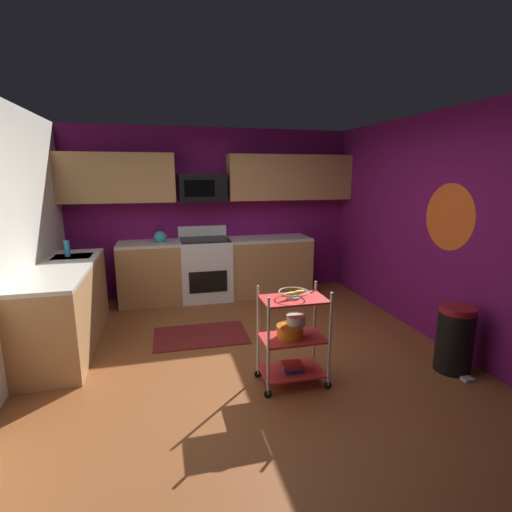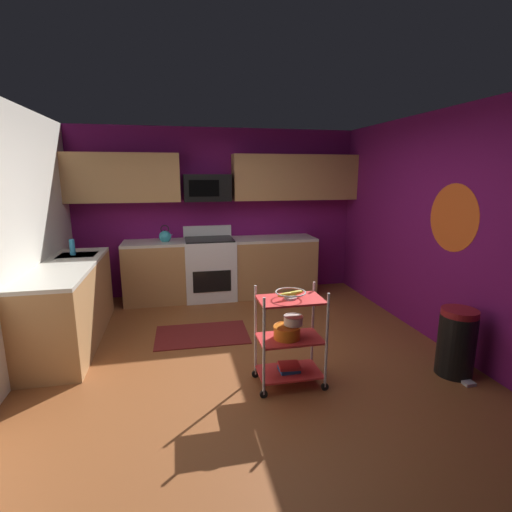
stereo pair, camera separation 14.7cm
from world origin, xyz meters
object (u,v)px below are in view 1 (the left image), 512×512
at_px(rolling_cart, 293,338).
at_px(trash_can, 455,339).
at_px(fruit_bowl, 294,293).
at_px(oven_range, 205,268).
at_px(mixing_bowl_small, 296,319).
at_px(book_stack, 292,367).
at_px(microwave, 202,188).
at_px(dish_soap_bottle, 67,248).
at_px(mixing_bowl_large, 290,331).
at_px(kettle, 160,237).

xyz_separation_m(rolling_cart, trash_can, (1.62, -0.16, -0.12)).
relative_size(rolling_cart, fruit_bowl, 3.36).
bearing_deg(oven_range, mixing_bowl_small, -79.15).
xyz_separation_m(fruit_bowl, book_stack, (0.00, 0.00, -0.71)).
bearing_deg(trash_can, rolling_cart, 174.33).
distance_m(oven_range, microwave, 1.23).
relative_size(fruit_bowl, trash_can, 0.41).
bearing_deg(fruit_bowl, mixing_bowl_small, 28.69).
xyz_separation_m(mixing_bowl_small, dish_soap_bottle, (-2.26, 1.90, 0.40)).
height_order(mixing_bowl_large, kettle, kettle).
bearing_deg(oven_range, book_stack, -79.98).
xyz_separation_m(oven_range, book_stack, (0.47, -2.68, -0.31)).
bearing_deg(dish_soap_bottle, book_stack, -40.71).
height_order(oven_range, mixing_bowl_small, oven_range).
distance_m(microwave, dish_soap_bottle, 2.07).
height_order(rolling_cart, book_stack, rolling_cart).
height_order(rolling_cart, trash_can, rolling_cart).
height_order(oven_range, fruit_bowl, oven_range).
relative_size(book_stack, trash_can, 0.31).
relative_size(rolling_cart, trash_can, 1.39).
relative_size(book_stack, dish_soap_bottle, 1.01).
relative_size(oven_range, fruit_bowl, 4.04).
distance_m(rolling_cart, fruit_bowl, 0.42).
distance_m(mixing_bowl_small, kettle, 2.92).
relative_size(mixing_bowl_large, trash_can, 0.38).
xyz_separation_m(rolling_cart, dish_soap_bottle, (-2.23, 1.92, 0.57)).
distance_m(fruit_bowl, book_stack, 0.71).
height_order(oven_range, kettle, kettle).
bearing_deg(dish_soap_bottle, oven_range, 23.47).
relative_size(mixing_bowl_large, kettle, 0.95).
bearing_deg(microwave, fruit_bowl, -80.34).
bearing_deg(mixing_bowl_large, trash_can, -5.57).
xyz_separation_m(microwave, trash_can, (2.09, -2.94, -1.37)).
distance_m(mixing_bowl_large, dish_soap_bottle, 2.96).
bearing_deg(fruit_bowl, mixing_bowl_large, -180.00).
distance_m(microwave, book_stack, 3.21).
bearing_deg(trash_can, dish_soap_bottle, 151.63).
xyz_separation_m(mixing_bowl_large, trash_can, (1.65, -0.16, -0.19)).
distance_m(book_stack, kettle, 3.02).
bearing_deg(trash_can, mixing_bowl_large, 174.43).
relative_size(microwave, rolling_cart, 0.77).
bearing_deg(fruit_bowl, rolling_cart, 0.00).
bearing_deg(book_stack, mixing_bowl_large, -180.00).
height_order(rolling_cart, mixing_bowl_small, rolling_cart).
bearing_deg(rolling_cart, dish_soap_bottle, 139.29).
height_order(fruit_bowl, book_stack, fruit_bowl).
xyz_separation_m(oven_range, rolling_cart, (0.47, -2.68, -0.03)).
distance_m(fruit_bowl, dish_soap_bottle, 2.94).
distance_m(oven_range, mixing_bowl_large, 2.72).
relative_size(microwave, mixing_bowl_small, 3.85).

